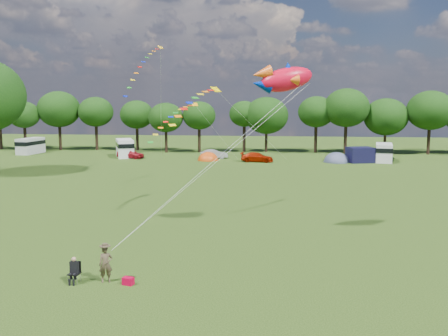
# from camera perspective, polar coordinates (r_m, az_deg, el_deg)

# --- Properties ---
(ground_plane) EXTENTS (180.00, 180.00, 0.00)m
(ground_plane) POSITION_cam_1_polar(r_m,az_deg,el_deg) (27.29, -1.86, -10.70)
(ground_plane) COLOR black
(ground_plane) RESTS_ON ground
(tree_line) EXTENTS (102.98, 10.98, 10.27)m
(tree_line) POSITION_cam_1_polar(r_m,az_deg,el_deg) (80.63, 7.44, 6.23)
(tree_line) COLOR black
(tree_line) RESTS_ON ground
(car_a) EXTENTS (4.42, 2.75, 1.38)m
(car_a) POSITION_cam_1_polar(r_m,az_deg,el_deg) (74.05, -10.65, 1.62)
(car_a) COLOR #A3151F
(car_a) RESTS_ON ground
(car_b) EXTENTS (3.94, 2.43, 1.30)m
(car_b) POSITION_cam_1_polar(r_m,az_deg,el_deg) (72.67, -1.15, 1.60)
(car_b) COLOR #94959D
(car_b) RESTS_ON ground
(car_c) EXTENTS (4.48, 2.27, 1.29)m
(car_c) POSITION_cam_1_polar(r_m,az_deg,el_deg) (68.98, 3.80, 1.24)
(car_c) COLOR #991902
(car_c) RESTS_ON ground
(car_d) EXTENTS (5.54, 3.21, 1.42)m
(car_d) POSITION_cam_1_polar(r_m,az_deg,el_deg) (72.22, 16.90, 1.27)
(car_d) COLOR black
(car_d) RESTS_ON ground
(campervan_a) EXTENTS (2.73, 5.26, 2.47)m
(campervan_a) POSITION_cam_1_polar(r_m,az_deg,el_deg) (84.64, -21.24, 2.43)
(campervan_a) COLOR #B5B5B7
(campervan_a) RESTS_ON ground
(campervan_b) EXTENTS (4.17, 5.85, 2.64)m
(campervan_b) POSITION_cam_1_polar(r_m,az_deg,el_deg) (75.95, -11.27, 2.31)
(campervan_b) COLOR white
(campervan_b) RESTS_ON ground
(campervan_d) EXTENTS (3.03, 5.38, 2.49)m
(campervan_d) POSITION_cam_1_polar(r_m,az_deg,el_deg) (72.58, 17.81, 1.76)
(campervan_d) COLOR silver
(campervan_d) RESTS_ON ground
(tent_orange) EXTENTS (2.98, 3.26, 2.33)m
(tent_orange) POSITION_cam_1_polar(r_m,az_deg,el_deg) (70.62, -1.84, 0.90)
(tent_orange) COLOR #CB450D
(tent_orange) RESTS_ON ground
(tent_greyblue) EXTENTS (3.62, 3.97, 2.69)m
(tent_greyblue) POSITION_cam_1_polar(r_m,az_deg,el_deg) (70.38, 12.73, 0.68)
(tent_greyblue) COLOR #434B64
(tent_greyblue) RESTS_ON ground
(awning_navy) EXTENTS (3.89, 3.44, 2.07)m
(awning_navy) POSITION_cam_1_polar(r_m,az_deg,el_deg) (70.74, 15.30, 1.46)
(awning_navy) COLOR black
(awning_navy) RESTS_ON ground
(kite_flyer) EXTENTS (0.75, 0.63, 1.77)m
(kite_flyer) POSITION_cam_1_polar(r_m,az_deg,el_deg) (24.88, -13.37, -10.66)
(kite_flyer) COLOR #4D402C
(kite_flyer) RESTS_ON ground
(camp_chair) EXTENTS (0.56, 0.56, 1.28)m
(camp_chair) POSITION_cam_1_polar(r_m,az_deg,el_deg) (25.23, -16.72, -10.80)
(camp_chair) COLOR #99999E
(camp_chair) RESTS_ON ground
(kite_bag) EXTENTS (0.58, 0.46, 0.36)m
(kite_bag) POSITION_cam_1_polar(r_m,az_deg,el_deg) (24.57, -10.90, -12.57)
(kite_bag) COLOR #B50027
(kite_bag) RESTS_ON ground
(fish_kite) EXTENTS (4.16, 2.42, 2.18)m
(fish_kite) POSITION_cam_1_polar(r_m,az_deg,el_deg) (31.12, 6.62, 10.05)
(fish_kite) COLOR red
(fish_kite) RESTS_ON ground
(streamer_kite_a) EXTENTS (3.29, 5.57, 5.75)m
(streamer_kite_a) POSITION_cam_1_polar(r_m,az_deg,el_deg) (56.48, -8.89, 11.81)
(streamer_kite_a) COLOR gold
(streamer_kite_a) RESTS_ON ground
(streamer_kite_b) EXTENTS (4.26, 4.56, 3.78)m
(streamer_kite_b) POSITION_cam_1_polar(r_m,az_deg,el_deg) (49.70, -5.40, 5.97)
(streamer_kite_b) COLOR orange
(streamer_kite_b) RESTS_ON ground
(streamer_kite_c) EXTENTS (3.22, 5.06, 2.83)m
(streamer_kite_c) POSITION_cam_1_polar(r_m,az_deg,el_deg) (37.34, -2.89, 7.86)
(streamer_kite_c) COLOR #FEDD00
(streamer_kite_c) RESTS_ON ground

